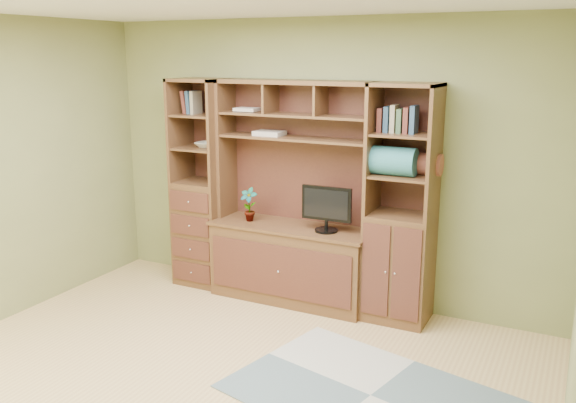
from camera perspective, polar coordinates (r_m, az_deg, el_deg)
The scene contains 11 objects.
room at distance 3.96m, azimuth -8.49°, elevation -0.77°, with size 4.60×4.10×2.64m.
center_hutch at distance 5.57m, azimuth 0.26°, elevation 0.67°, with size 1.54×0.53×2.05m, color #53341D.
left_tower at distance 6.10m, azimuth -8.03°, elevation 1.68°, with size 0.50×0.45×2.05m, color #53341D.
right_tower at distance 5.25m, azimuth 10.55°, elevation -0.37°, with size 0.55×0.45×2.05m, color #53341D.
rug at distance 4.39m, azimuth 7.73°, elevation -17.58°, with size 1.86×1.24×0.01m, color gray.
monitor at distance 5.39m, azimuth 3.64°, elevation 0.07°, with size 0.46×0.21×0.57m, color black.
orchid at distance 5.77m, azimuth -3.68°, elevation -0.28°, with size 0.17×0.11×0.32m, color #B3523C.
magazines at distance 5.67m, azimuth -1.74°, elevation 6.41°, with size 0.27×0.19×0.04m, color #B5A69A.
bowl at distance 5.99m, azimuth -7.63°, elevation 5.28°, with size 0.21×0.21×0.05m, color beige.
blanket_teal at distance 5.15m, azimuth 9.65°, elevation 3.76°, with size 0.41×0.24×0.24m, color #2D7077.
blanket_red at distance 5.22m, azimuth 12.41°, elevation 3.47°, with size 0.33×0.18×0.18m, color brown.
Camera 1 is at (2.21, -3.13, 2.27)m, focal length 38.00 mm.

